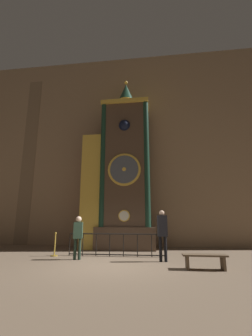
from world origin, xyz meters
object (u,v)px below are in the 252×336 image
at_px(visitor_far, 162,230).
at_px(visitor_bench, 205,259).
at_px(stanchion_post, 55,248).
at_px(visitor_near, 78,233).
at_px(clock_tower, 120,173).

xyz_separation_m(visitor_far, visitor_bench, (1.21, -1.16, -0.77)).
bearing_deg(stanchion_post, visitor_bench, -18.40).
bearing_deg(visitor_far, visitor_near, 168.62).
xyz_separation_m(visitor_far, stanchion_post, (-4.43, 0.72, -0.78)).
distance_m(visitor_near, visitor_bench, 4.63).
height_order(visitor_near, visitor_bench, visitor_near).
bearing_deg(visitor_far, stanchion_post, 159.75).
bearing_deg(clock_tower, visitor_bench, -53.38).
relative_size(visitor_far, visitor_bench, 1.38).
bearing_deg(visitor_near, visitor_bench, -27.45).
bearing_deg(stanchion_post, visitor_far, -9.16).
height_order(stanchion_post, visitor_bench, stanchion_post).
xyz_separation_m(clock_tower, visitor_far, (2.13, -3.33, -2.87)).
bearing_deg(visitor_near, visitor_far, -12.85).
distance_m(clock_tower, visitor_bench, 6.68).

